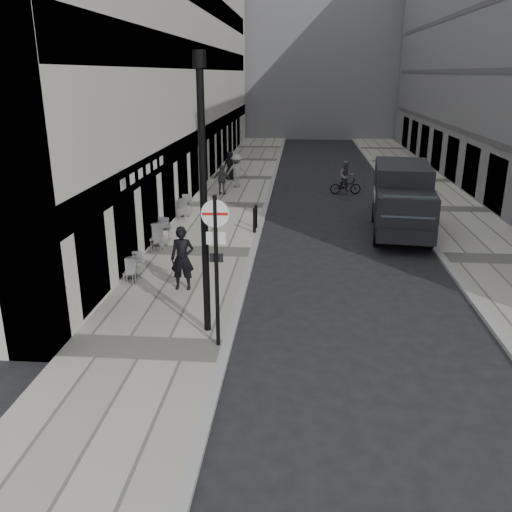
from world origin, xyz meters
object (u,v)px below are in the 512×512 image
Objects in this scene: sign_post at (216,252)px; cyclist at (346,181)px; panel_van at (402,196)px; lamppost at (203,185)px; walking_man at (182,258)px.

sign_post reaches higher than cyclist.
panel_van is (6.22, 10.89, -0.94)m from sign_post.
sign_post is 0.55× the size of lamppost.
walking_man is 10.75m from panel_van.
walking_man is at bearing -130.98° from panel_van.
sign_post is 2.02× the size of cyclist.
walking_man is 4.14m from lamppost.
lamppost is 1.11× the size of panel_van.
lamppost is at bearing -111.14° from cyclist.
walking_man is at bearing -117.88° from cyclist.
lamppost is 12.30m from panel_van.
lamppost reaches higher than panel_van.
cyclist is (4.88, 17.83, -3.22)m from lamppost.
walking_man is 0.32× the size of panel_van.
walking_man is 16.26m from cyclist.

